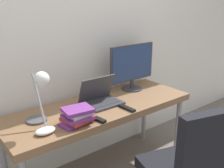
{
  "coord_description": "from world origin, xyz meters",
  "views": [
    {
      "loc": [
        -1.21,
        -1.4,
        1.6
      ],
      "look_at": [
        0.1,
        0.27,
        0.88
      ],
      "focal_mm": 42.0,
      "sensor_mm": 36.0,
      "label": 1
    }
  ],
  "objects_px": {
    "office_chair": "(195,168)",
    "monitor": "(132,66)",
    "desk_lamp": "(40,91)",
    "laptop": "(100,99)",
    "book_stack": "(78,115)",
    "game_controller": "(45,131)"
  },
  "relations": [
    {
      "from": "desk_lamp",
      "to": "office_chair",
      "type": "xyz_separation_m",
      "value": [
        0.64,
        -0.85,
        -0.43
      ]
    },
    {
      "from": "monitor",
      "to": "game_controller",
      "type": "bearing_deg",
      "value": -163.71
    },
    {
      "from": "laptop",
      "to": "game_controller",
      "type": "xyz_separation_m",
      "value": [
        -0.6,
        -0.19,
        -0.03
      ]
    },
    {
      "from": "office_chair",
      "to": "game_controller",
      "type": "xyz_separation_m",
      "value": [
        -0.67,
        0.75,
        0.17
      ]
    },
    {
      "from": "monitor",
      "to": "game_controller",
      "type": "xyz_separation_m",
      "value": [
        -1.08,
        -0.32,
        -0.22
      ]
    },
    {
      "from": "laptop",
      "to": "desk_lamp",
      "type": "bearing_deg",
      "value": -170.77
    },
    {
      "from": "laptop",
      "to": "office_chair",
      "type": "bearing_deg",
      "value": -85.65
    },
    {
      "from": "monitor",
      "to": "book_stack",
      "type": "distance_m",
      "value": 0.9
    },
    {
      "from": "desk_lamp",
      "to": "office_chair",
      "type": "bearing_deg",
      "value": -52.92
    },
    {
      "from": "monitor",
      "to": "desk_lamp",
      "type": "height_order",
      "value": "monitor"
    },
    {
      "from": "book_stack",
      "to": "office_chair",
      "type": "bearing_deg",
      "value": -60.79
    },
    {
      "from": "desk_lamp",
      "to": "game_controller",
      "type": "bearing_deg",
      "value": -106.56
    },
    {
      "from": "monitor",
      "to": "book_stack",
      "type": "height_order",
      "value": "monitor"
    },
    {
      "from": "office_chair",
      "to": "game_controller",
      "type": "bearing_deg",
      "value": 131.94
    },
    {
      "from": "laptop",
      "to": "office_chair",
      "type": "height_order",
      "value": "office_chair"
    },
    {
      "from": "office_chair",
      "to": "book_stack",
      "type": "bearing_deg",
      "value": 119.21
    },
    {
      "from": "laptop",
      "to": "monitor",
      "type": "height_order",
      "value": "monitor"
    },
    {
      "from": "office_chair",
      "to": "monitor",
      "type": "bearing_deg",
      "value": 69.07
    },
    {
      "from": "monitor",
      "to": "office_chair",
      "type": "distance_m",
      "value": 1.21
    },
    {
      "from": "laptop",
      "to": "office_chair",
      "type": "distance_m",
      "value": 0.97
    },
    {
      "from": "desk_lamp",
      "to": "office_chair",
      "type": "height_order",
      "value": "desk_lamp"
    },
    {
      "from": "monitor",
      "to": "office_chair",
      "type": "relative_size",
      "value": 0.53
    }
  ]
}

